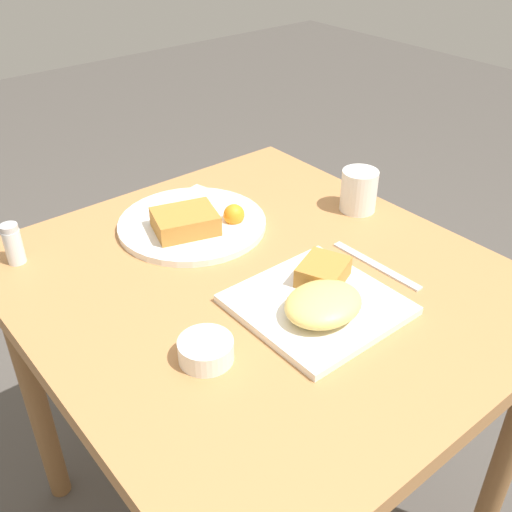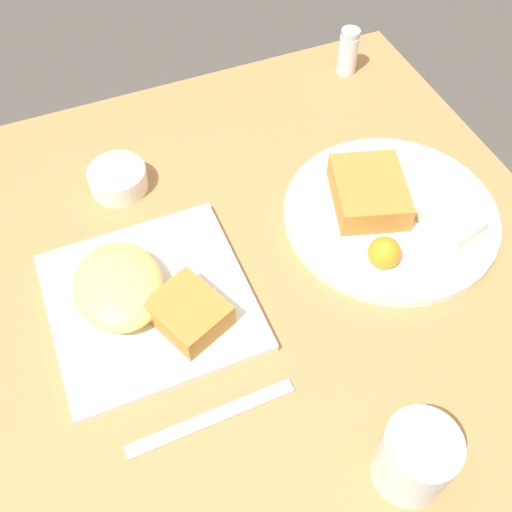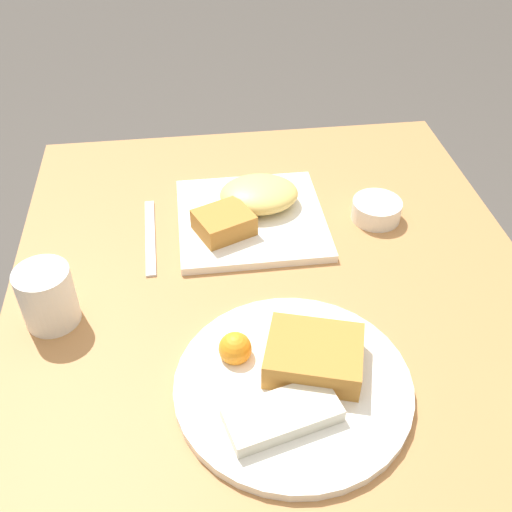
# 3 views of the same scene
# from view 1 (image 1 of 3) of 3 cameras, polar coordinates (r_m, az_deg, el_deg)

# --- Properties ---
(dining_table) EXTENTS (0.81, 0.89, 0.73)m
(dining_table) POSITION_cam_1_polar(r_m,az_deg,el_deg) (1.14, 0.34, -5.92)
(dining_table) COLOR #B27A47
(dining_table) RESTS_ON ground_plane
(plate_square_near) EXTENTS (0.25, 0.25, 0.06)m
(plate_square_near) POSITION_cam_1_polar(r_m,az_deg,el_deg) (1.00, 6.11, -4.17)
(plate_square_near) COLOR white
(plate_square_near) RESTS_ON dining_table
(plate_oval_far) EXTENTS (0.30, 0.30, 0.05)m
(plate_oval_far) POSITION_cam_1_polar(r_m,az_deg,el_deg) (1.23, -6.13, 3.33)
(plate_oval_far) COLOR white
(plate_oval_far) RESTS_ON dining_table
(sauce_ramekin) EXTENTS (0.08, 0.08, 0.03)m
(sauce_ramekin) POSITION_cam_1_polar(r_m,az_deg,el_deg) (0.91, -4.80, -8.87)
(sauce_ramekin) COLOR white
(sauce_ramekin) RESTS_ON dining_table
(salt_shaker) EXTENTS (0.03, 0.03, 0.08)m
(salt_shaker) POSITION_cam_1_polar(r_m,az_deg,el_deg) (1.20, -22.08, 0.88)
(salt_shaker) COLOR white
(salt_shaker) RESTS_ON dining_table
(butter_knife) EXTENTS (0.02, 0.20, 0.00)m
(butter_knife) POSITION_cam_1_polar(r_m,az_deg,el_deg) (1.14, 11.35, -0.87)
(butter_knife) COLOR silver
(butter_knife) RESTS_ON dining_table
(coffee_mug) EXTENTS (0.08, 0.08, 0.09)m
(coffee_mug) POSITION_cam_1_polar(r_m,az_deg,el_deg) (1.30, 9.77, 6.16)
(coffee_mug) COLOR white
(coffee_mug) RESTS_ON dining_table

